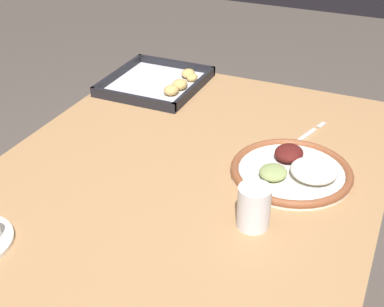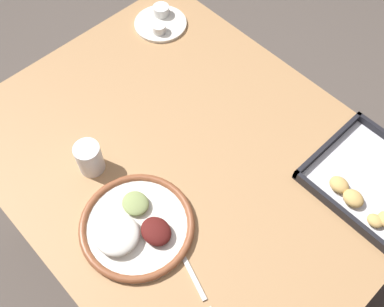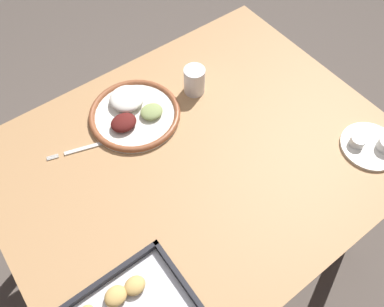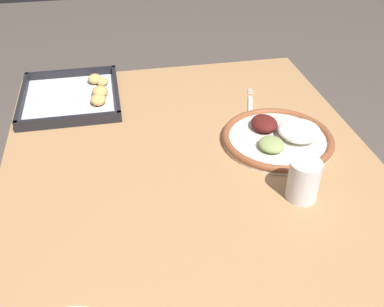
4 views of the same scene
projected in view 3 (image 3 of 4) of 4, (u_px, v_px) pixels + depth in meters
name	position (u px, v px, depth m)	size (l,w,h in m)	color
ground_plane	(196.00, 239.00, 1.75)	(8.00, 8.00, 0.00)	#564C44
dining_table	(197.00, 172.00, 1.22)	(1.18, 0.93, 0.73)	#AD7F51
dinner_plate	(134.00, 113.00, 1.20)	(0.30, 0.30, 0.05)	white
fork	(82.00, 149.00, 1.14)	(0.18, 0.07, 0.00)	silver
saucer_plate	(372.00, 145.00, 1.14)	(0.18, 0.18, 0.04)	white
drinking_cup	(194.00, 81.00, 1.23)	(0.07, 0.07, 0.10)	white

